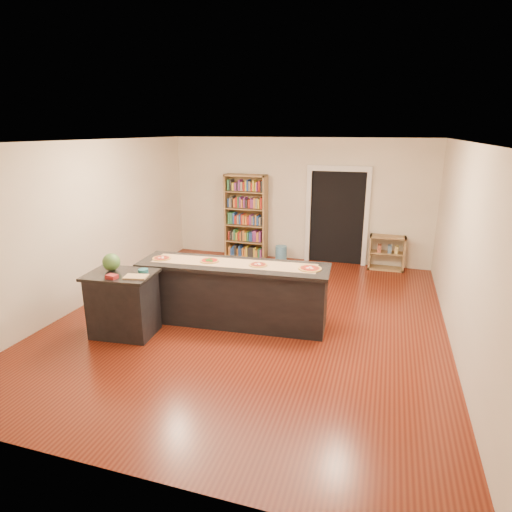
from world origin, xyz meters
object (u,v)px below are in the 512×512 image
(waste_bin, at_px, (281,254))
(watermelon, at_px, (111,262))
(kitchen_island, at_px, (234,293))
(bookshelf, at_px, (246,217))
(low_shelf, at_px, (387,253))
(side_counter, at_px, (123,304))

(waste_bin, distance_m, watermelon, 4.51)
(kitchen_island, height_order, bookshelf, bookshelf)
(bookshelf, height_order, low_shelf, bookshelf)
(kitchen_island, distance_m, bookshelf, 3.67)
(low_shelf, bearing_deg, watermelon, -132.16)
(kitchen_island, bearing_deg, waste_bin, 87.00)
(kitchen_island, height_order, waste_bin, kitchen_island)
(side_counter, relative_size, watermelon, 3.77)
(low_shelf, relative_size, watermelon, 2.93)
(kitchen_island, relative_size, watermelon, 11.51)
(bookshelf, bearing_deg, low_shelf, 0.24)
(side_counter, height_order, watermelon, watermelon)
(waste_bin, bearing_deg, bookshelf, 170.02)
(bookshelf, relative_size, waste_bin, 5.12)
(side_counter, relative_size, waste_bin, 2.52)
(bookshelf, bearing_deg, waste_bin, -9.98)
(bookshelf, distance_m, waste_bin, 1.21)
(side_counter, distance_m, waste_bin, 4.44)
(kitchen_island, xyz_separation_m, watermelon, (-1.62, -0.78, 0.60))
(low_shelf, bearing_deg, kitchen_island, -122.85)
(bookshelf, distance_m, low_shelf, 3.29)
(side_counter, bearing_deg, low_shelf, 44.52)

